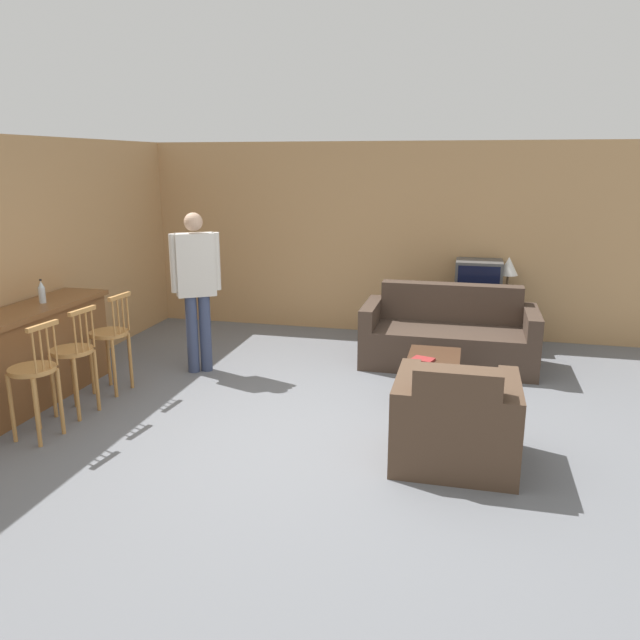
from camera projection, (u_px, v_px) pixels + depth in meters
name	position (u px, v px, depth m)	size (l,w,h in m)	color
ground_plane	(317.00, 438.00, 5.43)	(24.00, 24.00, 0.00)	slate
wall_back	(381.00, 239.00, 8.56)	(9.40, 0.08, 2.60)	tan
wall_left	(65.00, 255.00, 7.11)	(0.08, 8.66, 2.60)	tan
bar_counter	(21.00, 360.00, 6.01)	(0.55, 2.31, 0.96)	brown
bar_chair_near	(34.00, 378.00, 5.31)	(0.44, 0.44, 1.05)	#B77F42
bar_chair_mid	(74.00, 358.00, 5.83)	(0.43, 0.43, 1.05)	#B77F42
bar_chair_far	(111.00, 340.00, 6.42)	(0.42, 0.42, 1.05)	#B77F42
couch_far	(448.00, 337.00, 7.36)	(1.99, 0.93, 0.91)	#423328
armchair_near	(455.00, 425.00, 4.92)	(0.96, 0.88, 0.89)	#4C3828
coffee_table	(433.00, 366.00, 6.23)	(0.52, 0.89, 0.44)	#472D1E
tv_unit	(476.00, 319.00, 8.19)	(1.01, 0.48, 0.65)	black
tv	(478.00, 278.00, 8.05)	(0.58, 0.50, 0.46)	#4C4C4C
bottle	(42.00, 292.00, 6.26)	(0.07, 0.07, 0.24)	silver
book_on_table	(423.00, 360.00, 6.14)	(0.24, 0.21, 0.02)	maroon
table_lamp	(509.00, 268.00, 7.94)	(0.24, 0.24, 0.52)	brown
person_by_window	(196.00, 283.00, 6.92)	(0.48, 0.37, 1.81)	#384260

